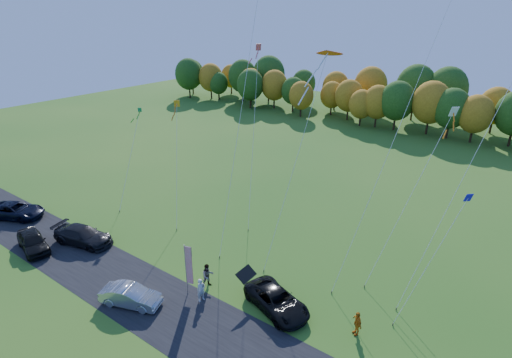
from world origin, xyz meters
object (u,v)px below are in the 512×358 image
Objects in this scene: silver_sedan at (131,296)px; feather_flag at (188,265)px; person_east at (357,323)px; black_suv at (277,301)px.

feather_flag reaches higher than silver_sedan.
person_east is 12.51m from feather_flag.
black_suv is at bearing 20.93° from feather_flag.
person_east is 0.41× the size of feather_flag.
feather_flag is at bearing -59.12° from silver_sedan.
silver_sedan is at bearing -114.69° from person_east.
black_suv reaches higher than silver_sedan.
feather_flag is (2.68, 3.38, 1.89)m from silver_sedan.
black_suv is 3.08× the size of person_east.
person_east is at bearing 16.38° from feather_flag.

